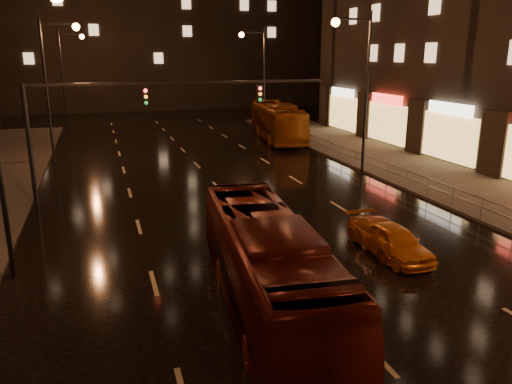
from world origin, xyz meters
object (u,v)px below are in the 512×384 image
bus_red (267,266)px  taxi_near (395,242)px  bus_curb (277,122)px  taxi_far (383,236)px

bus_red → taxi_near: bus_red is taller
bus_red → bus_curb: size_ratio=0.89×
bus_curb → taxi_far: size_ratio=3.05×
taxi_far → taxi_near: bearing=-89.6°
bus_curb → taxi_near: size_ratio=3.19×
bus_red → taxi_near: bearing=27.5°
bus_red → bus_curb: (10.93, 29.35, 0.19)m
taxi_near → taxi_far: bearing=89.6°
bus_curb → taxi_far: bearing=-93.1°
bus_curb → taxi_far: bus_curb is taller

